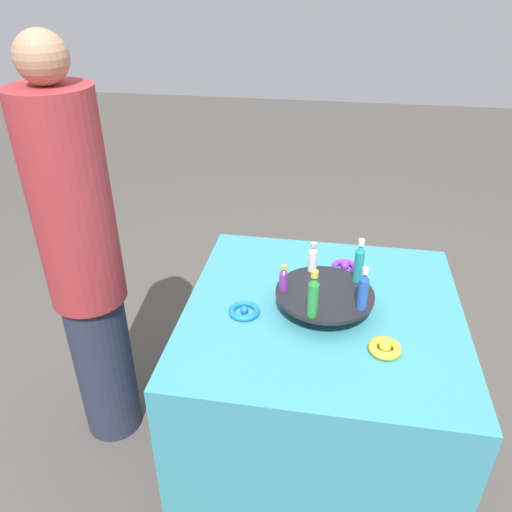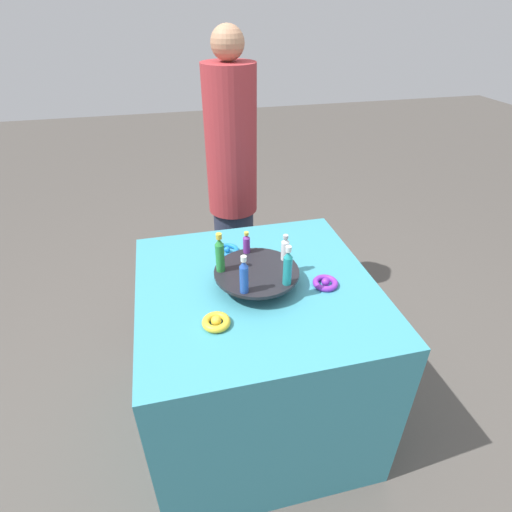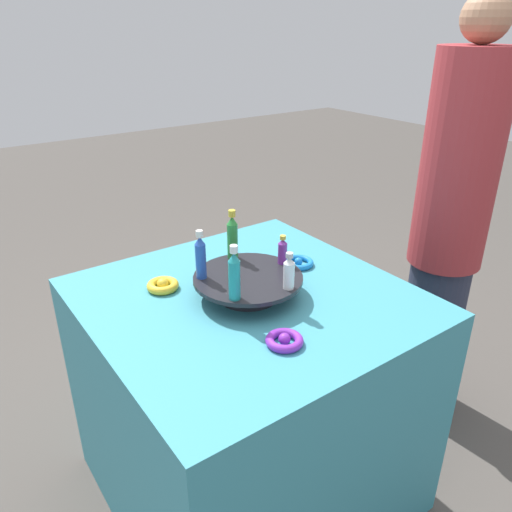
{
  "view_description": "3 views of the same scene",
  "coord_description": "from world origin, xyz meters",
  "px_view_note": "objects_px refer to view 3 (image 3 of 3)",
  "views": [
    {
      "loc": [
        -0.0,
        1.3,
        1.71
      ],
      "look_at": [
        0.22,
        -0.02,
        0.92
      ],
      "focal_mm": 35.0,
      "sensor_mm": 36.0,
      "label": 1
    },
    {
      "loc": [
        -1.15,
        0.28,
        1.65
      ],
      "look_at": [
        0.01,
        -0.0,
        0.87
      ],
      "focal_mm": 28.0,
      "sensor_mm": 36.0,
      "label": 2
    },
    {
      "loc": [
        -0.71,
        -1.02,
        1.47
      ],
      "look_at": [
        0.03,
        -0.0,
        0.87
      ],
      "focal_mm": 35.0,
      "sensor_mm": 36.0,
      "label": 3
    }
  ],
  "objects_px": {
    "bottle_blue": "(201,256)",
    "bottle_purple": "(283,251)",
    "bottle_green": "(232,236)",
    "ribbon_bow_gold": "(163,285)",
    "ribbon_bow_blue": "(298,262)",
    "person_figure": "(449,228)",
    "display_stand": "(248,282)",
    "bottle_clear": "(289,272)",
    "ribbon_bow_purple": "(284,340)",
    "bottle_teal": "(234,275)"
  },
  "relations": [
    {
      "from": "bottle_green",
      "to": "bottle_teal",
      "type": "bearing_deg",
      "value": -122.1
    },
    {
      "from": "bottle_green",
      "to": "bottle_purple",
      "type": "bearing_deg",
      "value": -50.1
    },
    {
      "from": "display_stand",
      "to": "person_figure",
      "type": "relative_size",
      "value": 0.2
    },
    {
      "from": "bottle_green",
      "to": "ribbon_bow_gold",
      "type": "relative_size",
      "value": 1.63
    },
    {
      "from": "ribbon_bow_gold",
      "to": "ribbon_bow_blue",
      "type": "height_order",
      "value": "ribbon_bow_gold"
    },
    {
      "from": "bottle_purple",
      "to": "ribbon_bow_gold",
      "type": "distance_m",
      "value": 0.37
    },
    {
      "from": "bottle_green",
      "to": "bottle_blue",
      "type": "relative_size",
      "value": 1.08
    },
    {
      "from": "ribbon_bow_gold",
      "to": "display_stand",
      "type": "bearing_deg",
      "value": -44.48
    },
    {
      "from": "bottle_green",
      "to": "ribbon_bow_gold",
      "type": "bearing_deg",
      "value": 166.35
    },
    {
      "from": "bottle_blue",
      "to": "bottle_purple",
      "type": "distance_m",
      "value": 0.25
    },
    {
      "from": "person_figure",
      "to": "bottle_clear",
      "type": "bearing_deg",
      "value": 8.42
    },
    {
      "from": "ribbon_bow_gold",
      "to": "person_figure",
      "type": "bearing_deg",
      "value": -13.43
    },
    {
      "from": "bottle_green",
      "to": "bottle_blue",
      "type": "distance_m",
      "value": 0.15
    },
    {
      "from": "display_stand",
      "to": "bottle_purple",
      "type": "height_order",
      "value": "bottle_purple"
    },
    {
      "from": "bottle_clear",
      "to": "ribbon_bow_purple",
      "type": "relative_size",
      "value": 1.11
    },
    {
      "from": "display_stand",
      "to": "ribbon_bow_blue",
      "type": "bearing_deg",
      "value": 15.52
    },
    {
      "from": "ribbon_bow_purple",
      "to": "ribbon_bow_blue",
      "type": "relative_size",
      "value": 0.96
    },
    {
      "from": "display_stand",
      "to": "bottle_purple",
      "type": "distance_m",
      "value": 0.14
    },
    {
      "from": "bottle_blue",
      "to": "ribbon_bow_gold",
      "type": "xyz_separation_m",
      "value": [
        -0.07,
        0.11,
        -0.12
      ]
    },
    {
      "from": "bottle_green",
      "to": "person_figure",
      "type": "xyz_separation_m",
      "value": [
        0.81,
        -0.19,
        -0.1
      ]
    },
    {
      "from": "ribbon_bow_purple",
      "to": "bottle_clear",
      "type": "bearing_deg",
      "value": 48.15
    },
    {
      "from": "bottle_green",
      "to": "ribbon_bow_gold",
      "type": "distance_m",
      "value": 0.25
    },
    {
      "from": "person_figure",
      "to": "ribbon_bow_blue",
      "type": "bearing_deg",
      "value": -8.16
    },
    {
      "from": "bottle_clear",
      "to": "ribbon_bow_gold",
      "type": "relative_size",
      "value": 1.11
    },
    {
      "from": "bottle_green",
      "to": "person_figure",
      "type": "relative_size",
      "value": 0.1
    },
    {
      "from": "ribbon_bow_purple",
      "to": "person_figure",
      "type": "relative_size",
      "value": 0.06
    },
    {
      "from": "bottle_purple",
      "to": "display_stand",
      "type": "bearing_deg",
      "value": -176.1
    },
    {
      "from": "bottle_clear",
      "to": "ribbon_bow_gold",
      "type": "distance_m",
      "value": 0.39
    },
    {
      "from": "ribbon_bow_gold",
      "to": "ribbon_bow_blue",
      "type": "bearing_deg",
      "value": -14.48
    },
    {
      "from": "bottle_blue",
      "to": "bottle_teal",
      "type": "distance_m",
      "value": 0.15
    },
    {
      "from": "ribbon_bow_blue",
      "to": "bottle_green",
      "type": "bearing_deg",
      "value": 164.69
    },
    {
      "from": "bottle_green",
      "to": "bottle_teal",
      "type": "distance_m",
      "value": 0.25
    },
    {
      "from": "bottle_clear",
      "to": "ribbon_bow_blue",
      "type": "height_order",
      "value": "bottle_clear"
    },
    {
      "from": "ribbon_bow_blue",
      "to": "person_figure",
      "type": "height_order",
      "value": "person_figure"
    },
    {
      "from": "bottle_green",
      "to": "ribbon_bow_purple",
      "type": "height_order",
      "value": "bottle_green"
    },
    {
      "from": "person_figure",
      "to": "bottle_green",
      "type": "bearing_deg",
      "value": -8.86
    },
    {
      "from": "ribbon_bow_gold",
      "to": "bottle_blue",
      "type": "bearing_deg",
      "value": -56.9
    },
    {
      "from": "bottle_green",
      "to": "ribbon_bow_blue",
      "type": "bearing_deg",
      "value": -15.31
    },
    {
      "from": "ribbon_bow_purple",
      "to": "ribbon_bow_blue",
      "type": "height_order",
      "value": "ribbon_bow_purple"
    },
    {
      "from": "bottle_green",
      "to": "bottle_purple",
      "type": "height_order",
      "value": "bottle_green"
    },
    {
      "from": "bottle_clear",
      "to": "person_figure",
      "type": "bearing_deg",
      "value": 3.9
    },
    {
      "from": "ribbon_bow_gold",
      "to": "person_figure",
      "type": "relative_size",
      "value": 0.06
    },
    {
      "from": "bottle_clear",
      "to": "ribbon_bow_purple",
      "type": "bearing_deg",
      "value": -131.85
    },
    {
      "from": "bottle_green",
      "to": "person_figure",
      "type": "height_order",
      "value": "person_figure"
    },
    {
      "from": "ribbon_bow_gold",
      "to": "bottle_clear",
      "type": "bearing_deg",
      "value": -52.43
    },
    {
      "from": "ribbon_bow_gold",
      "to": "bottle_green",
      "type": "bearing_deg",
      "value": -13.65
    },
    {
      "from": "bottle_blue",
      "to": "ribbon_bow_purple",
      "type": "xyz_separation_m",
      "value": [
        0.05,
        -0.31,
        -0.12
      ]
    },
    {
      "from": "bottle_clear",
      "to": "bottle_purple",
      "type": "bearing_deg",
      "value": 57.9
    },
    {
      "from": "ribbon_bow_blue",
      "to": "person_figure",
      "type": "bearing_deg",
      "value": -12.67
    },
    {
      "from": "bottle_teal",
      "to": "bottle_purple",
      "type": "relative_size",
      "value": 1.7
    }
  ]
}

